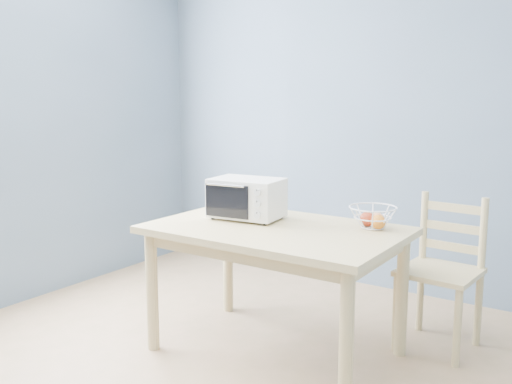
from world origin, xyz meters
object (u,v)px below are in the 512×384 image
Objects in this scene: dining_table at (276,244)px; fruit_basket at (373,217)px; toaster_oven at (244,197)px; dining_chair at (442,274)px.

dining_table is 0.57m from fruit_basket.
dining_table is at bearing -23.13° from toaster_oven.
dining_table is 1.01m from dining_chair.
dining_chair is (1.04, 0.55, -0.44)m from toaster_oven.
fruit_basket is 0.39× the size of dining_chair.
toaster_oven is at bearing -165.46° from fruit_basket.
dining_table is 3.98× the size of fruit_basket.
dining_chair reaches higher than fruit_basket.
dining_table is at bearing -136.22° from dining_chair.
dining_chair is (0.77, 0.63, -0.20)m from dining_table.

